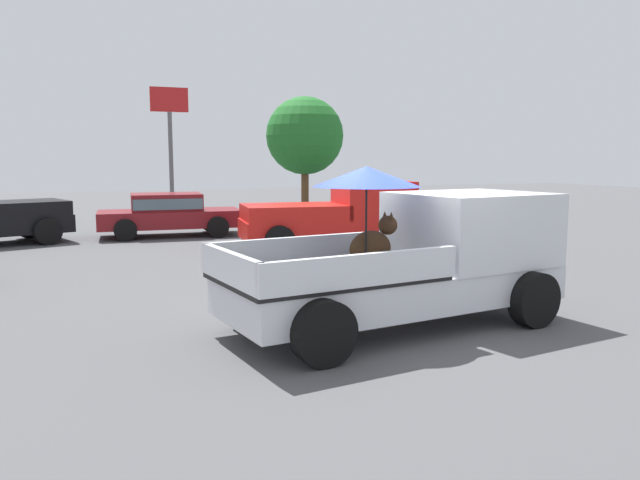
{
  "coord_description": "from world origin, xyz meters",
  "views": [
    {
      "loc": [
        -4.35,
        -7.65,
        2.43
      ],
      "look_at": [
        -0.52,
        1.57,
        1.1
      ],
      "focal_mm": 34.81,
      "sensor_mm": 36.0,
      "label": 1
    }
  ],
  "objects_px": {
    "pickup_truck_far": "(338,216)",
    "pickup_truck_main": "(421,256)",
    "parked_sedan_far": "(169,212)",
    "motel_sign": "(170,128)"
  },
  "relations": [
    {
      "from": "pickup_truck_far",
      "to": "motel_sign",
      "type": "bearing_deg",
      "value": 116.46
    },
    {
      "from": "pickup_truck_far",
      "to": "motel_sign",
      "type": "distance_m",
      "value": 9.63
    },
    {
      "from": "pickup_truck_far",
      "to": "parked_sedan_far",
      "type": "height_order",
      "value": "pickup_truck_far"
    },
    {
      "from": "pickup_truck_main",
      "to": "parked_sedan_far",
      "type": "distance_m",
      "value": 11.99
    },
    {
      "from": "pickup_truck_far",
      "to": "pickup_truck_main",
      "type": "bearing_deg",
      "value": -97.82
    },
    {
      "from": "pickup_truck_main",
      "to": "parked_sedan_far",
      "type": "relative_size",
      "value": 1.18
    },
    {
      "from": "pickup_truck_main",
      "to": "parked_sedan_far",
      "type": "bearing_deg",
      "value": 91.75
    },
    {
      "from": "pickup_truck_main",
      "to": "parked_sedan_far",
      "type": "xyz_separation_m",
      "value": [
        -1.78,
        11.86,
        -0.25
      ]
    },
    {
      "from": "pickup_truck_main",
      "to": "motel_sign",
      "type": "relative_size",
      "value": 1.04
    },
    {
      "from": "pickup_truck_main",
      "to": "parked_sedan_far",
      "type": "height_order",
      "value": "pickup_truck_main"
    }
  ]
}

